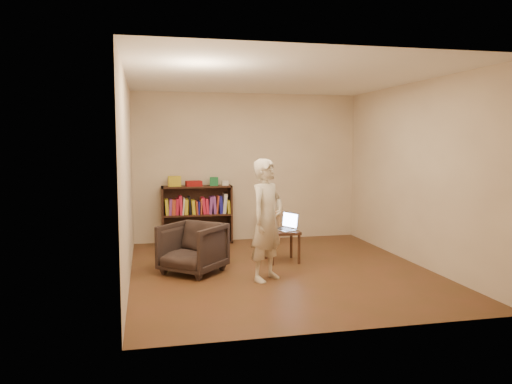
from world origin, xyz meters
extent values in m
plane|color=#473017|center=(0.00, 0.00, 0.00)|extent=(4.50, 4.50, 0.00)
plane|color=white|center=(0.00, 0.00, 2.60)|extent=(4.50, 4.50, 0.00)
plane|color=beige|center=(0.00, 2.25, 1.30)|extent=(4.00, 0.00, 4.00)
plane|color=beige|center=(-2.00, 0.00, 1.30)|extent=(0.00, 4.50, 4.50)
plane|color=beige|center=(2.00, 0.00, 1.30)|extent=(0.00, 4.50, 4.50)
cube|color=black|center=(-1.51, 2.08, 0.50)|extent=(0.03, 0.30, 1.00)
cube|color=black|center=(-0.34, 2.08, 0.50)|extent=(0.03, 0.30, 1.00)
cube|color=black|center=(-0.93, 2.22, 0.50)|extent=(1.20, 0.02, 1.00)
cube|color=black|center=(-0.93, 2.08, 0.01)|extent=(1.20, 0.30, 0.03)
cube|color=black|center=(-0.93, 2.08, 0.50)|extent=(1.14, 0.30, 0.03)
cube|color=black|center=(-0.93, 2.08, 0.98)|extent=(1.20, 0.30, 0.03)
cube|color=gold|center=(-1.30, 2.08, 1.09)|extent=(0.22, 0.16, 0.17)
cube|color=maroon|center=(-0.98, 2.05, 1.04)|extent=(0.28, 0.21, 0.09)
cube|color=#1D6F38|center=(-0.62, 2.09, 1.07)|extent=(0.16, 0.16, 0.14)
cube|color=beige|center=(-0.44, 2.08, 1.04)|extent=(0.11, 0.11, 0.08)
cube|color=tan|center=(0.35, 2.03, 0.50)|extent=(0.36, 0.36, 0.04)
cylinder|color=tan|center=(0.21, 1.89, 0.24)|extent=(0.03, 0.03, 0.48)
cylinder|color=tan|center=(0.49, 1.89, 0.24)|extent=(0.03, 0.03, 0.48)
cylinder|color=tan|center=(0.21, 2.17, 0.24)|extent=(0.03, 0.03, 0.48)
cylinder|color=tan|center=(0.49, 2.17, 0.24)|extent=(0.03, 0.03, 0.48)
imported|color=black|center=(-1.18, 0.13, 0.34)|extent=(1.03, 1.03, 0.67)
cube|color=black|center=(0.16, 0.50, 0.44)|extent=(0.45, 0.45, 0.04)
cylinder|color=black|center=(-0.04, 0.30, 0.21)|extent=(0.04, 0.04, 0.42)
cylinder|color=black|center=(0.36, 0.30, 0.21)|extent=(0.04, 0.04, 0.42)
cylinder|color=black|center=(-0.04, 0.69, 0.21)|extent=(0.04, 0.04, 0.42)
cylinder|color=black|center=(0.36, 0.69, 0.21)|extent=(0.04, 0.04, 0.42)
cube|color=#B9B9BE|center=(0.18, 0.50, 0.47)|extent=(0.36, 0.41, 0.02)
cube|color=black|center=(0.18, 0.50, 0.48)|extent=(0.24, 0.32, 0.00)
cube|color=#B9B9BE|center=(0.30, 0.55, 0.60)|extent=(0.18, 0.32, 0.24)
cube|color=#B6CDFF|center=(0.30, 0.55, 0.60)|extent=(0.15, 0.28, 0.20)
imported|color=beige|center=(-0.29, -0.41, 0.77)|extent=(0.67, 0.65, 1.54)
camera|label=1|loc=(-1.77, -6.45, 1.76)|focal=35.00mm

